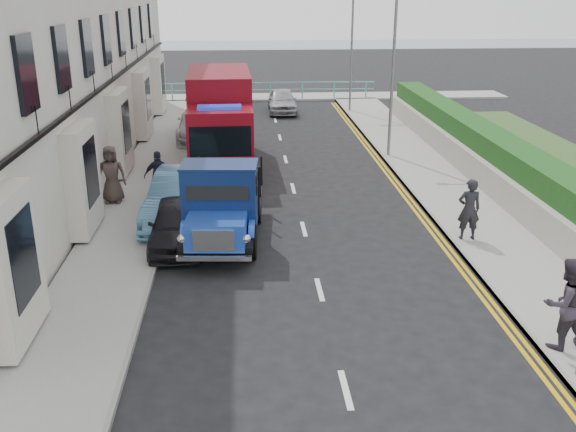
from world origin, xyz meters
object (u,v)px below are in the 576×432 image
at_px(parked_car_front, 177,224).
at_px(pedestrian_east_near, 469,209).
at_px(lamp_mid, 390,60).
at_px(red_lorry, 220,117).
at_px(bedford_lorry, 221,209).
at_px(lamp_far, 350,39).

relative_size(parked_car_front, pedestrian_east_near, 2.12).
height_order(lamp_mid, red_lorry, lamp_mid).
xyz_separation_m(red_lorry, pedestrian_east_near, (7.05, -8.73, -0.94)).
bearing_deg(lamp_mid, pedestrian_east_near, -88.33).
xyz_separation_m(bedford_lorry, pedestrian_east_near, (6.82, -0.22, -0.10)).
relative_size(lamp_mid, pedestrian_east_near, 4.02).
bearing_deg(lamp_far, pedestrian_east_near, -89.19).
bearing_deg(red_lorry, parked_car_front, -98.44).
bearing_deg(lamp_mid, bedford_lorry, -125.61).
height_order(lamp_far, bedford_lorry, lamp_far).
bearing_deg(bedford_lorry, lamp_far, 75.34).
height_order(lamp_far, parked_car_front, lamp_far).
height_order(lamp_far, pedestrian_east_near, lamp_far).
xyz_separation_m(lamp_far, red_lorry, (-6.78, -10.63, -2.07)).
relative_size(lamp_far, parked_car_front, 1.90).
height_order(bedford_lorry, parked_car_front, bedford_lorry).
relative_size(bedford_lorry, parked_car_front, 1.39).
bearing_deg(red_lorry, bedford_lorry, -90.01).
bearing_deg(lamp_far, red_lorry, -122.53).
xyz_separation_m(lamp_far, pedestrian_east_near, (0.27, -19.35, -3.01)).
bearing_deg(bedford_lorry, pedestrian_east_near, 2.39).
relative_size(lamp_far, red_lorry, 1.00).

